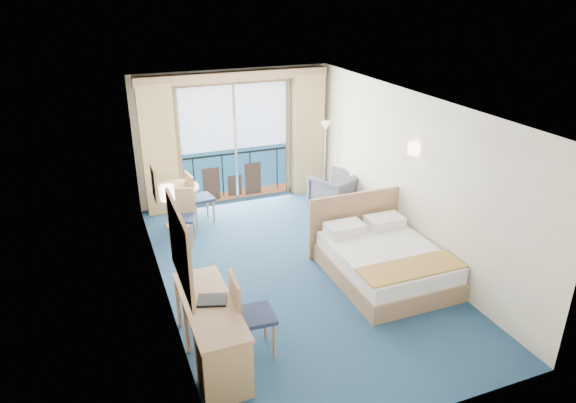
# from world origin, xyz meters

# --- Properties ---
(floor) EXTENTS (6.50, 6.50, 0.00)m
(floor) POSITION_xyz_m (0.00, 0.00, 0.00)
(floor) COLOR navy
(floor) RESTS_ON ground
(room_walls) EXTENTS (4.04, 6.54, 2.72)m
(room_walls) POSITION_xyz_m (0.00, 0.00, 1.78)
(room_walls) COLOR beige
(room_walls) RESTS_ON ground
(balcony_door) EXTENTS (2.36, 0.03, 2.52)m
(balcony_door) POSITION_xyz_m (-0.01, 3.22, 1.14)
(balcony_door) COLOR navy
(balcony_door) RESTS_ON room_walls
(curtain_left) EXTENTS (0.65, 0.22, 2.55)m
(curtain_left) POSITION_xyz_m (-1.55, 3.07, 1.28)
(curtain_left) COLOR tan
(curtain_left) RESTS_ON room_walls
(curtain_right) EXTENTS (0.65, 0.22, 2.55)m
(curtain_right) POSITION_xyz_m (1.55, 3.07, 1.28)
(curtain_right) COLOR tan
(curtain_right) RESTS_ON room_walls
(pelmet) EXTENTS (3.80, 0.25, 0.18)m
(pelmet) POSITION_xyz_m (0.00, 3.10, 2.58)
(pelmet) COLOR #A07357
(pelmet) RESTS_ON room_walls
(mirror) EXTENTS (0.05, 1.25, 0.95)m
(mirror) POSITION_xyz_m (-1.97, -1.50, 1.55)
(mirror) COLOR #A07357
(mirror) RESTS_ON room_walls
(wall_print) EXTENTS (0.04, 0.42, 0.52)m
(wall_print) POSITION_xyz_m (-1.97, 0.45, 1.60)
(wall_print) COLOR #A07357
(wall_print) RESTS_ON room_walls
(sconce_left) EXTENTS (0.18, 0.18, 0.18)m
(sconce_left) POSITION_xyz_m (-1.94, -0.60, 1.85)
(sconce_left) COLOR #FFDCB2
(sconce_left) RESTS_ON room_walls
(sconce_right) EXTENTS (0.18, 0.18, 0.18)m
(sconce_right) POSITION_xyz_m (1.94, -0.15, 1.85)
(sconce_right) COLOR #FFDCB2
(sconce_right) RESTS_ON room_walls
(bed) EXTENTS (1.69, 2.01, 1.06)m
(bed) POSITION_xyz_m (1.21, -0.68, 0.30)
(bed) COLOR #A07357
(bed) RESTS_ON ground
(nightstand) EXTENTS (0.41, 0.39, 0.54)m
(nightstand) POSITION_xyz_m (1.77, 0.52, 0.27)
(nightstand) COLOR #A87F59
(nightstand) RESTS_ON ground
(phone) EXTENTS (0.20, 0.16, 0.08)m
(phone) POSITION_xyz_m (1.77, 0.48, 0.58)
(phone) COLOR white
(phone) RESTS_ON nightstand
(armchair) EXTENTS (1.09, 1.10, 0.77)m
(armchair) POSITION_xyz_m (1.65, 1.92, 0.38)
(armchair) COLOR #454C54
(armchair) RESTS_ON ground
(floor_lamp) EXTENTS (0.23, 0.23, 1.65)m
(floor_lamp) POSITION_xyz_m (1.74, 2.60, 1.25)
(floor_lamp) COLOR silver
(floor_lamp) RESTS_ON ground
(desk) EXTENTS (0.58, 1.67, 0.78)m
(desk) POSITION_xyz_m (-1.70, -2.00, 0.43)
(desk) COLOR #A07357
(desk) RESTS_ON ground
(desk_chair) EXTENTS (0.50, 0.49, 1.10)m
(desk_chair) POSITION_xyz_m (-1.28, -1.62, 0.62)
(desk_chair) COLOR #1E2947
(desk_chair) RESTS_ON ground
(folder) EXTENTS (0.40, 0.34, 0.03)m
(folder) POSITION_xyz_m (-1.66, -1.52, 0.80)
(folder) COLOR black
(folder) RESTS_ON desk
(desk_lamp) EXTENTS (0.11, 0.11, 0.41)m
(desk_lamp) POSITION_xyz_m (-1.82, -0.88, 1.09)
(desk_lamp) COLOR silver
(desk_lamp) RESTS_ON desk
(round_table) EXTENTS (0.86, 0.86, 0.77)m
(round_table) POSITION_xyz_m (-1.41, 2.33, 0.59)
(round_table) COLOR #A07357
(round_table) RESTS_ON ground
(table_chair_a) EXTENTS (0.49, 0.48, 1.00)m
(table_chair_a) POSITION_xyz_m (-1.04, 2.35, 0.56)
(table_chair_a) COLOR #1E2947
(table_chair_a) RESTS_ON ground
(table_chair_b) EXTENTS (0.51, 0.52, 0.94)m
(table_chair_b) POSITION_xyz_m (-1.42, 1.72, 0.53)
(table_chair_b) COLOR #1E2947
(table_chair_b) RESTS_ON ground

